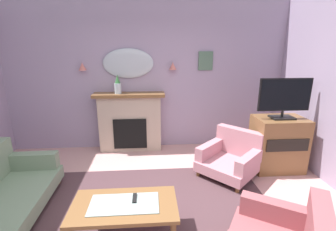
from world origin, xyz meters
name	(u,v)px	position (x,y,z in m)	size (l,w,h in m)	color
wall_back	(148,75)	(0.00, 2.52, 1.48)	(6.42, 0.10, 2.95)	#9E8CA8
patterned_rug	(149,218)	(0.00, 0.20, 0.01)	(3.20, 2.40, 0.01)	#4C3338
fireplace	(130,122)	(-0.36, 2.30, 0.57)	(1.36, 0.36, 1.16)	tan
mantel_vase_centre	(118,85)	(-0.56, 2.27, 1.32)	(0.13, 0.13, 0.36)	silver
wall_mirror	(128,63)	(-0.36, 2.44, 1.71)	(0.96, 0.06, 0.56)	#B2BCC6
wall_sconce_left	(82,67)	(-1.21, 2.39, 1.66)	(0.14, 0.14, 0.14)	#D17066
wall_sconce_right	(173,66)	(0.49, 2.39, 1.66)	(0.14, 0.14, 0.14)	#D17066
framed_picture	(206,61)	(1.14, 2.45, 1.75)	(0.28, 0.03, 0.36)	#4C6B56
coffee_table	(125,209)	(-0.25, -0.10, 0.38)	(1.10, 0.60, 0.45)	brown
tv_remote	(135,198)	(-0.15, -0.03, 0.45)	(0.04, 0.16, 0.02)	black
armchair_by_coffee_table	(232,156)	(1.34, 1.19, 0.31)	(1.15, 1.14, 0.71)	#B77A84
tv_cabinet	(278,144)	(2.16, 1.31, 0.45)	(0.80, 0.57, 0.90)	brown
tv_flatscreen	(285,97)	(2.16, 1.29, 1.25)	(0.84, 0.24, 0.65)	black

